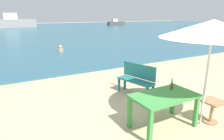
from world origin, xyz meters
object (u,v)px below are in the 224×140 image
swimmer_person (60,49)px  boat_fishing_trawler (14,22)px  patio_umbrella (213,29)px  bench_teal_center (137,78)px  beer_bottle_amber (172,86)px  side_table_wood (212,108)px  picnic_table_green (164,99)px  boat_barge (116,23)px

swimmer_person → boat_fishing_trawler: bearing=91.7°
patio_umbrella → bench_teal_center: 2.65m
beer_bottle_amber → side_table_wood: 1.06m
picnic_table_green → side_table_wood: size_ratio=2.59×
picnic_table_green → boat_barge: 41.14m
side_table_wood → boat_fishing_trawler: 39.03m
bench_teal_center → swimmer_person: (-0.21, 8.07, -0.30)m
boat_barge → boat_fishing_trawler: 20.43m
bench_teal_center → boat_barge: bearing=60.7°
patio_umbrella → side_table_wood: (0.26, -0.07, -1.76)m
swimmer_person → boat_barge: 32.62m
beer_bottle_amber → boat_fishing_trawler: boat_fishing_trawler is taller
picnic_table_green → bench_teal_center: 1.88m
bench_teal_center → boat_barge: boat_barge is taller
boat_fishing_trawler → boat_barge: bearing=-7.1°
patio_umbrella → beer_bottle_amber: bearing=135.4°
patio_umbrella → swimmer_person: 10.37m
bench_teal_center → beer_bottle_amber: bearing=-98.6°
patio_umbrella → boat_barge: size_ratio=0.59×
picnic_table_green → bench_teal_center: (0.60, 1.78, -0.11)m
boat_barge → swimmer_person: bearing=-126.6°
picnic_table_green → patio_umbrella: size_ratio=0.61×
beer_bottle_amber → swimmer_person: beer_bottle_amber is taller
patio_umbrella → swimmer_person: (-0.45, 10.19, -1.88)m
boat_barge → picnic_table_green: bearing=-118.8°
picnic_table_green → boat_barge: bearing=61.2°
swimmer_person → boat_fishing_trawler: boat_fishing_trawler is taller
patio_umbrella → picnic_table_green: bearing=158.0°
swimmer_person → beer_bottle_amber: bearing=-90.2°
beer_bottle_amber → boat_fishing_trawler: size_ratio=0.04×
picnic_table_green → swimmer_person: bearing=87.8°
patio_umbrella → side_table_wood: bearing=-15.4°
patio_umbrella → boat_barge: (18.98, 36.39, -1.53)m
picnic_table_green → swimmer_person: (0.38, 9.85, -0.41)m
side_table_wood → bench_teal_center: size_ratio=0.43×
boat_fishing_trawler → picnic_table_green: bearing=-89.3°
side_table_wood → bench_teal_center: bench_teal_center is taller
picnic_table_green → boat_barge: boat_barge is taller
picnic_table_green → side_table_wood: (1.10, -0.41, -0.30)m
picnic_table_green → swimmer_person: size_ratio=3.41×
boat_fishing_trawler → patio_umbrella: bearing=-88.1°
beer_bottle_amber → bench_teal_center: bearing=81.4°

